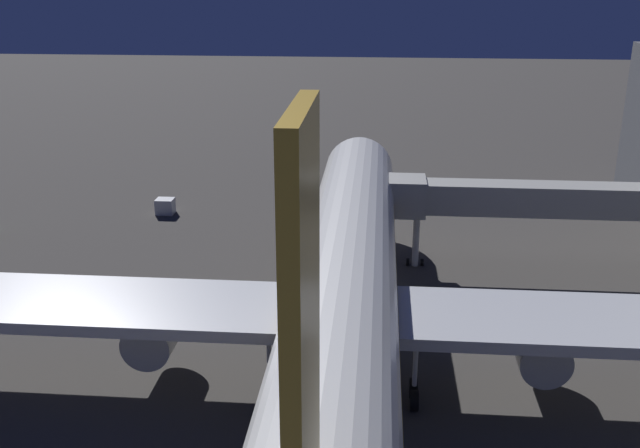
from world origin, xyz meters
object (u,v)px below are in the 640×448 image
(baggage_container_near_belt, at_px, (165,206))
(airliner_at_gate, at_px, (344,292))
(traffic_cone_nose_port, at_px, (381,223))
(traffic_cone_nose_starboard, at_px, (337,222))
(jet_bridge, at_px, (510,199))

(baggage_container_near_belt, bearing_deg, airliner_at_gate, 123.00)
(traffic_cone_nose_port, bearing_deg, baggage_container_near_belt, -4.79)
(airliner_at_gate, xyz_separation_m, baggage_container_near_belt, (19.98, -30.76, -5.25))
(baggage_container_near_belt, bearing_deg, traffic_cone_nose_starboard, 174.03)
(traffic_cone_nose_port, relative_size, traffic_cone_nose_starboard, 1.00)
(airliner_at_gate, height_order, traffic_cone_nose_port, airliner_at_gate)
(jet_bridge, distance_m, traffic_cone_nose_port, 15.52)
(baggage_container_near_belt, bearing_deg, jet_bridge, 160.00)
(airliner_at_gate, bearing_deg, baggage_container_near_belt, -57.00)
(airliner_at_gate, xyz_separation_m, jet_bridge, (-12.54, -18.93, 0.10))
(airliner_at_gate, relative_size, traffic_cone_nose_port, 109.85)
(jet_bridge, bearing_deg, traffic_cone_nose_starboard, -34.09)
(airliner_at_gate, xyz_separation_m, traffic_cone_nose_starboard, (2.20, -28.90, -5.76))
(jet_bridge, bearing_deg, airliner_at_gate, 56.47)
(airliner_at_gate, height_order, jet_bridge, airliner_at_gate)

